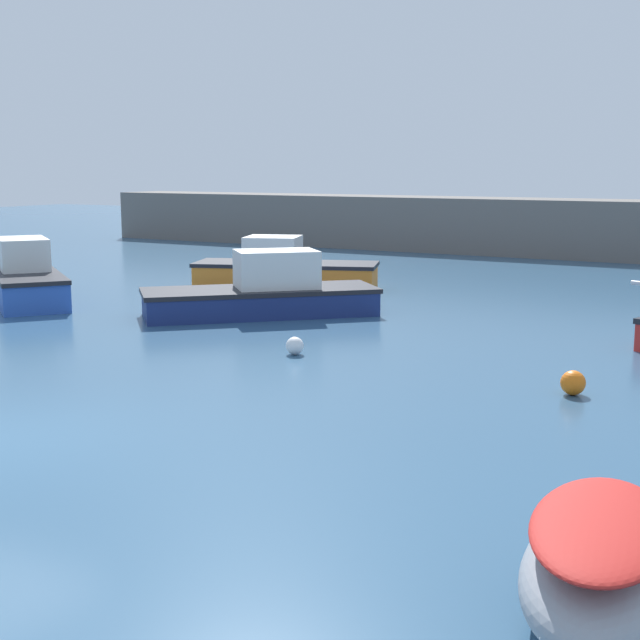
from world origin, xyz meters
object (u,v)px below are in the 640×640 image
Objects in this scene: motorboat_grey_hull at (25,278)px; motorboat_with_cabin at (264,293)px; rowboat_with_red_cover at (599,565)px; mooring_buoy_orange at (573,383)px; mooring_buoy_white at (295,346)px; cabin_cruiser_white at (283,271)px.

motorboat_with_cabin is at bearing 46.60° from motorboat_grey_hull.
rowboat_with_red_cover is (18.85, -10.67, -0.18)m from motorboat_grey_hull.
rowboat_with_red_cover is 6.71× the size of mooring_buoy_orange.
mooring_buoy_orange is 5.93m from mooring_buoy_white.
mooring_buoy_white is at bearing -77.27° from cabin_cruiser_white.
cabin_cruiser_white is 1.10× the size of motorboat_grey_hull.
cabin_cruiser_white is 2.12× the size of rowboat_with_red_cover.
motorboat_grey_hull is at bearing 169.75° from mooring_buoy_orange.
motorboat_with_cabin reaches higher than cabin_cruiser_white.
motorboat_with_cabin is (7.46, 1.37, -0.08)m from motorboat_grey_hull.
cabin_cruiser_white is 7.87m from motorboat_grey_hull.
motorboat_with_cabin is 5.16m from mooring_buoy_white.
motorboat_grey_hull reaches higher than mooring_buoy_white.
mooring_buoy_white is at bearing 175.47° from mooring_buoy_orange.
cabin_cruiser_white is at bearing -149.12° from rowboat_with_red_cover.
motorboat_grey_hull is (-5.21, -5.90, 0.07)m from cabin_cruiser_white.
mooring_buoy_orange is at bearing -4.53° from mooring_buoy_white.
mooring_buoy_white is (3.33, -3.92, -0.39)m from motorboat_with_cabin.
rowboat_with_red_cover reaches higher than mooring_buoy_orange.
motorboat_grey_hull is 1.93× the size of rowboat_with_red_cover.
mooring_buoy_orange is (9.25, -4.39, -0.37)m from motorboat_with_cabin.
cabin_cruiser_white is 16.28× the size of mooring_buoy_white.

